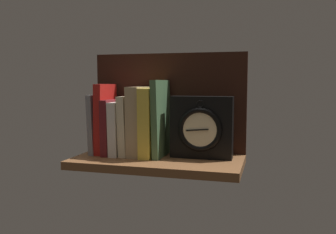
{
  "coord_description": "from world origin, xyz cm",
  "views": [
    {
      "loc": [
        33.23,
        -106.5,
        23.51
      ],
      "look_at": [
        2.3,
        3.58,
        12.59
      ],
      "focal_mm": 38.76,
      "sensor_mm": 36.0,
      "label": 1
    }
  ],
  "objects_px": {
    "book_maroon_dawkins": "(113,126)",
    "book_yellow_seinlanguage": "(152,122)",
    "book_white_catcher": "(121,128)",
    "framed_clock": "(201,128)",
    "book_tan_shortstories": "(139,121)",
    "book_cream_twain": "(129,125)",
    "book_green_romantic": "(161,118)",
    "book_gray_chess": "(99,124)",
    "book_red_requiem": "(105,119)"
  },
  "relations": [
    {
      "from": "book_tan_shortstories",
      "to": "book_yellow_seinlanguage",
      "type": "height_order",
      "value": "book_tan_shortstories"
    },
    {
      "from": "book_gray_chess",
      "to": "book_yellow_seinlanguage",
      "type": "height_order",
      "value": "book_yellow_seinlanguage"
    },
    {
      "from": "book_red_requiem",
      "to": "book_gray_chess",
      "type": "bearing_deg",
      "value": 180.0
    },
    {
      "from": "book_green_romantic",
      "to": "book_maroon_dawkins",
      "type": "bearing_deg",
      "value": 180.0
    },
    {
      "from": "book_tan_shortstories",
      "to": "book_green_romantic",
      "type": "xyz_separation_m",
      "value": [
        0.07,
        0.0,
        0.01
      ]
    },
    {
      "from": "book_maroon_dawkins",
      "to": "book_green_romantic",
      "type": "relative_size",
      "value": 0.74
    },
    {
      "from": "book_white_catcher",
      "to": "book_cream_twain",
      "type": "bearing_deg",
      "value": 0.0
    },
    {
      "from": "book_white_catcher",
      "to": "framed_clock",
      "type": "distance_m",
      "value": 0.27
    },
    {
      "from": "book_yellow_seinlanguage",
      "to": "framed_clock",
      "type": "distance_m",
      "value": 0.16
    },
    {
      "from": "book_maroon_dawkins",
      "to": "book_white_catcher",
      "type": "relative_size",
      "value": 1.04
    },
    {
      "from": "book_cream_twain",
      "to": "framed_clock",
      "type": "relative_size",
      "value": 0.99
    },
    {
      "from": "book_tan_shortstories",
      "to": "book_gray_chess",
      "type": "bearing_deg",
      "value": 180.0
    },
    {
      "from": "book_tan_shortstories",
      "to": "book_green_romantic",
      "type": "distance_m",
      "value": 0.07
    },
    {
      "from": "book_gray_chess",
      "to": "book_maroon_dawkins",
      "type": "relative_size",
      "value": 1.09
    },
    {
      "from": "book_red_requiem",
      "to": "book_yellow_seinlanguage",
      "type": "xyz_separation_m",
      "value": [
        0.16,
        0.0,
        -0.01
      ]
    },
    {
      "from": "book_white_catcher",
      "to": "book_cream_twain",
      "type": "xyz_separation_m",
      "value": [
        0.03,
        0.0,
        0.01
      ]
    },
    {
      "from": "book_white_catcher",
      "to": "book_gray_chess",
      "type": "bearing_deg",
      "value": 180.0
    },
    {
      "from": "book_tan_shortstories",
      "to": "framed_clock",
      "type": "xyz_separation_m",
      "value": [
        0.2,
        -0.0,
        -0.01
      ]
    },
    {
      "from": "book_cream_twain",
      "to": "book_tan_shortstories",
      "type": "height_order",
      "value": "book_tan_shortstories"
    },
    {
      "from": "book_green_romantic",
      "to": "book_tan_shortstories",
      "type": "bearing_deg",
      "value": 180.0
    },
    {
      "from": "book_yellow_seinlanguage",
      "to": "book_green_romantic",
      "type": "distance_m",
      "value": 0.03
    },
    {
      "from": "book_red_requiem",
      "to": "framed_clock",
      "type": "distance_m",
      "value": 0.33
    },
    {
      "from": "book_white_catcher",
      "to": "book_yellow_seinlanguage",
      "type": "distance_m",
      "value": 0.11
    },
    {
      "from": "book_maroon_dawkins",
      "to": "book_cream_twain",
      "type": "relative_size",
      "value": 0.94
    },
    {
      "from": "book_white_catcher",
      "to": "book_tan_shortstories",
      "type": "height_order",
      "value": "book_tan_shortstories"
    },
    {
      "from": "book_white_catcher",
      "to": "book_tan_shortstories",
      "type": "xyz_separation_m",
      "value": [
        0.06,
        0.0,
        0.02
      ]
    },
    {
      "from": "book_maroon_dawkins",
      "to": "book_yellow_seinlanguage",
      "type": "bearing_deg",
      "value": 0.0
    },
    {
      "from": "book_cream_twain",
      "to": "book_green_romantic",
      "type": "xyz_separation_m",
      "value": [
        0.11,
        0.0,
        0.03
      ]
    },
    {
      "from": "book_gray_chess",
      "to": "framed_clock",
      "type": "distance_m",
      "value": 0.35
    },
    {
      "from": "book_red_requiem",
      "to": "book_maroon_dawkins",
      "type": "xyz_separation_m",
      "value": [
        0.03,
        0.0,
        -0.03
      ]
    },
    {
      "from": "book_white_catcher",
      "to": "framed_clock",
      "type": "xyz_separation_m",
      "value": [
        0.27,
        -0.0,
        0.01
      ]
    },
    {
      "from": "book_cream_twain",
      "to": "book_gray_chess",
      "type": "bearing_deg",
      "value": 180.0
    },
    {
      "from": "book_white_catcher",
      "to": "book_green_romantic",
      "type": "height_order",
      "value": "book_green_romantic"
    },
    {
      "from": "book_cream_twain",
      "to": "book_tan_shortstories",
      "type": "bearing_deg",
      "value": 0.0
    },
    {
      "from": "book_maroon_dawkins",
      "to": "book_white_catcher",
      "type": "bearing_deg",
      "value": 0.0
    },
    {
      "from": "book_green_romantic",
      "to": "book_red_requiem",
      "type": "bearing_deg",
      "value": 180.0
    },
    {
      "from": "book_yellow_seinlanguage",
      "to": "framed_clock",
      "type": "relative_size",
      "value": 1.12
    },
    {
      "from": "book_maroon_dawkins",
      "to": "book_green_romantic",
      "type": "distance_m",
      "value": 0.17
    },
    {
      "from": "book_tan_shortstories",
      "to": "framed_clock",
      "type": "bearing_deg",
      "value": -0.68
    },
    {
      "from": "book_red_requiem",
      "to": "book_white_catcher",
      "type": "xyz_separation_m",
      "value": [
        0.06,
        0.0,
        -0.03
      ]
    },
    {
      "from": "book_white_catcher",
      "to": "framed_clock",
      "type": "height_order",
      "value": "framed_clock"
    },
    {
      "from": "book_red_requiem",
      "to": "book_maroon_dawkins",
      "type": "height_order",
      "value": "book_red_requiem"
    },
    {
      "from": "book_gray_chess",
      "to": "book_maroon_dawkins",
      "type": "bearing_deg",
      "value": 0.0
    },
    {
      "from": "framed_clock",
      "to": "book_tan_shortstories",
      "type": "bearing_deg",
      "value": 179.32
    },
    {
      "from": "book_maroon_dawkins",
      "to": "framed_clock",
      "type": "bearing_deg",
      "value": -0.47
    },
    {
      "from": "book_maroon_dawkins",
      "to": "book_green_romantic",
      "type": "xyz_separation_m",
      "value": [
        0.17,
        0.0,
        0.03
      ]
    },
    {
      "from": "book_gray_chess",
      "to": "book_tan_shortstories",
      "type": "bearing_deg",
      "value": 0.0
    },
    {
      "from": "book_white_catcher",
      "to": "framed_clock",
      "type": "bearing_deg",
      "value": -0.52
    },
    {
      "from": "book_gray_chess",
      "to": "book_yellow_seinlanguage",
      "type": "relative_size",
      "value": 0.9
    },
    {
      "from": "book_yellow_seinlanguage",
      "to": "book_cream_twain",
      "type": "bearing_deg",
      "value": 180.0
    }
  ]
}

